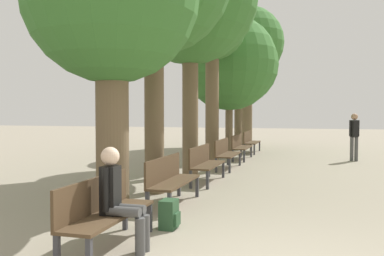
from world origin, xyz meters
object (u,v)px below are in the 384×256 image
(bench_row_0, at_px, (103,208))
(tree_row_3, at_px, (212,31))
(tree_row_5, at_px, (238,65))
(bench_row_2, at_px, (204,161))
(bench_row_5, at_px, (250,140))
(bench_row_1, at_px, (170,177))
(person_seated, at_px, (119,196))
(bench_row_3, at_px, (226,152))
(pedestrian_near, at_px, (354,134))
(backpack, at_px, (169,214))
(tree_row_4, at_px, (229,63))
(bench_row_4, at_px, (240,145))
(tree_row_6, at_px, (247,44))

(bench_row_0, distance_m, tree_row_3, 9.82)
(bench_row_0, relative_size, tree_row_5, 0.33)
(bench_row_2, relative_size, bench_row_5, 1.00)
(bench_row_1, relative_size, person_seated, 1.41)
(bench_row_0, xyz_separation_m, bench_row_5, (0.00, 13.06, 0.00))
(bench_row_1, bearing_deg, bench_row_0, -90.00)
(bench_row_3, height_order, pedestrian_near, pedestrian_near)
(bench_row_5, relative_size, tree_row_3, 0.32)
(bench_row_2, bearing_deg, person_seated, -87.42)
(backpack, bearing_deg, bench_row_3, 94.32)
(tree_row_3, height_order, tree_row_4, tree_row_3)
(bench_row_2, bearing_deg, tree_row_5, 94.48)
(bench_row_4, distance_m, tree_row_3, 4.20)
(person_seated, bearing_deg, bench_row_5, 91.04)
(bench_row_2, distance_m, pedestrian_near, 6.99)
(person_seated, bearing_deg, tree_row_6, 93.20)
(tree_row_4, relative_size, backpack, 12.94)
(bench_row_3, xyz_separation_m, person_seated, (0.24, -7.86, 0.17))
(bench_row_0, height_order, bench_row_4, same)
(person_seated, bearing_deg, tree_row_4, 94.43)
(bench_row_4, xyz_separation_m, tree_row_5, (-0.69, 3.63, 3.27))
(tree_row_4, distance_m, tree_row_5, 2.10)
(person_seated, height_order, pedestrian_near, pedestrian_near)
(bench_row_0, relative_size, pedestrian_near, 1.09)
(bench_row_5, xyz_separation_m, tree_row_4, (-0.69, -1.09, 3.14))
(person_seated, bearing_deg, backpack, 76.40)
(tree_row_5, bearing_deg, tree_row_3, -90.00)
(tree_row_4, height_order, tree_row_6, tree_row_6)
(tree_row_3, bearing_deg, bench_row_2, -79.60)
(bench_row_4, relative_size, bench_row_5, 1.00)
(bench_row_2, relative_size, tree_row_3, 0.32)
(bench_row_4, height_order, tree_row_6, tree_row_6)
(bench_row_3, xyz_separation_m, bench_row_4, (0.00, 2.61, 0.00))
(bench_row_0, bearing_deg, bench_row_4, 90.00)
(tree_row_6, bearing_deg, bench_row_3, -85.49)
(bench_row_0, relative_size, person_seated, 1.41)
(tree_row_3, bearing_deg, tree_row_5, 90.00)
(bench_row_3, distance_m, person_seated, 7.87)
(person_seated, bearing_deg, bench_row_4, 91.30)
(bench_row_3, bearing_deg, backpack, -85.68)
(tree_row_5, bearing_deg, bench_row_3, -83.66)
(bench_row_2, relative_size, pedestrian_near, 1.09)
(tree_row_6, height_order, pedestrian_near, tree_row_6)
(bench_row_3, relative_size, backpack, 4.24)
(backpack, bearing_deg, person_seated, -103.60)
(bench_row_3, distance_m, tree_row_4, 5.24)
(bench_row_1, distance_m, bench_row_3, 5.22)
(tree_row_4, relative_size, tree_row_6, 0.79)
(bench_row_3, height_order, bench_row_5, same)
(bench_row_0, relative_size, tree_row_6, 0.26)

